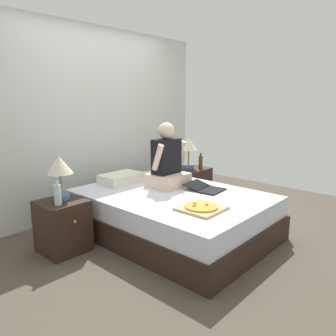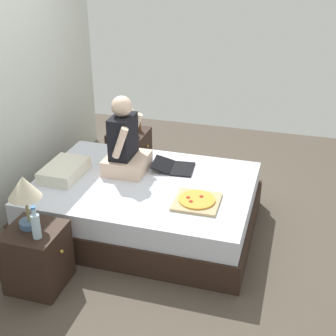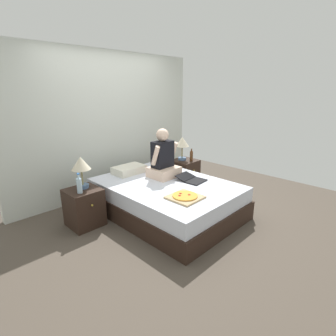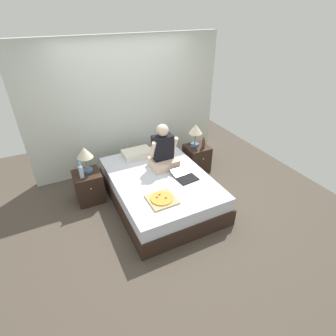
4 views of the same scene
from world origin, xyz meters
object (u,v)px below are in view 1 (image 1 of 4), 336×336
Objects in this scene: nightstand_right at (192,185)px; lamp_on_right_nightstand at (189,146)px; person_seated at (167,163)px; nightstand_left at (63,226)px; bed at (172,214)px; water_bottle at (58,194)px; pizza_box at (201,208)px; lamp_on_left_nightstand at (60,168)px; beer_bottle at (201,162)px; laptop at (207,189)px.

nightstand_right is 1.20× the size of lamp_on_right_nightstand.
nightstand_right is at bearing 18.89° from person_seated.
bed is at bearing -27.38° from nightstand_left.
water_bottle reaches higher than bed.
pizza_box reaches higher than nightstand_right.
lamp_on_left_nightstand is at bearing 49.40° from water_bottle.
laptop is (-0.79, -0.68, -0.12)m from beer_bottle.
laptop is (1.43, -0.78, 0.25)m from nightstand_left.
bed is 4.77× the size of lamp_on_right_nightstand.
nightstand_right is at bearing 2.30° from water_bottle.
pizza_box is (-1.31, -1.14, 0.25)m from nightstand_right.
nightstand_left is 1.20× the size of lamp_on_right_nightstand.
beer_bottle is (0.07, -0.10, 0.37)m from nightstand_right.
water_bottle reaches higher than nightstand_left.
lamp_on_left_nightstand is at bearing 180.00° from lamp_on_right_nightstand.
lamp_on_left_nightstand is (0.04, 0.05, 0.60)m from nightstand_left.
laptop is (0.17, -0.48, -0.27)m from person_seated.
lamp_on_right_nightstand is (2.13, 0.05, 0.60)m from nightstand_left.
lamp_on_right_nightstand is 0.58× the size of person_seated.
lamp_on_left_nightstand is 1.02× the size of laptop.
bed is at bearing 67.84° from pizza_box.
person_seated reaches higher than laptop.
bed is at bearing -158.24° from beer_bottle.
laptop reaches higher than nightstand_right.
pizza_box is at bearing -116.99° from person_seated.
nightstand_right is at bearing -59.07° from lamp_on_right_nightstand.
person_seated is 0.98m from pizza_box.
bed is at bearing -149.87° from lamp_on_right_nightstand.
bed is 1.31m from water_bottle.
laptop is (1.39, -0.83, -0.35)m from lamp_on_left_nightstand.
nightstand_left is 1.32× the size of pizza_box.
nightstand_right is 1.32× the size of pizza_box.
lamp_on_left_nightstand is at bearing 51.37° from nightstand_left.
lamp_on_right_nightstand is at bearing 30.13° from bed.
water_bottle is 0.35× the size of person_seated.
nightstand_left is 0.60m from lamp_on_left_nightstand.
water_bottle is (-0.12, -0.14, -0.22)m from lamp_on_left_nightstand.
lamp_on_right_nightstand is at bearing 123.69° from beer_bottle.
person_seated is at bearing -13.51° from nightstand_left.
water_bottle is 1.40m from pizza_box.
water_bottle is (-0.08, -0.09, 0.38)m from nightstand_left.
beer_bottle is (2.23, -0.10, 0.37)m from nightstand_left.
lamp_on_left_nightstand is at bearing 163.89° from person_seated.
nightstand_left is at bearing 48.35° from water_bottle.
nightstand_left is at bearing -178.65° from lamp_on_right_nightstand.
pizza_box is (0.92, -1.05, -0.13)m from water_bottle.
laptop is (0.35, -0.23, 0.27)m from bed.
bed is at bearing 147.55° from laptop.
laptop reaches higher than pizza_box.
beer_bottle is at bearing 12.02° from person_seated.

